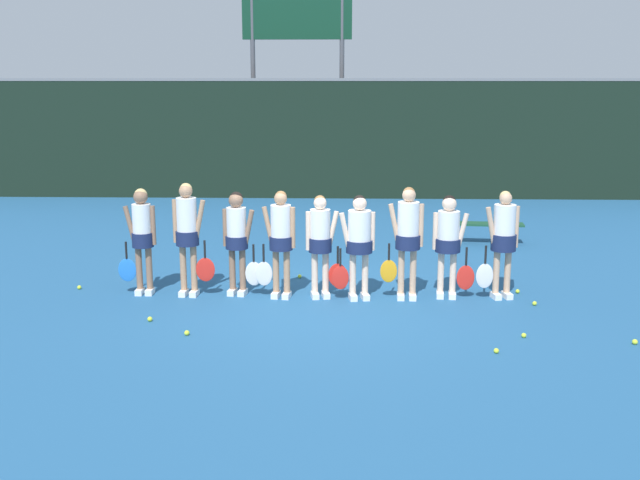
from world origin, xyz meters
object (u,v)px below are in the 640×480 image
(player_0, at_px, (142,232))
(tennis_ball_3, at_px, (496,351))
(player_2, at_px, (237,234))
(player_1, at_px, (188,230))
(bench_courtside, at_px, (484,226))
(tennis_ball_9, at_px, (337,286))
(tennis_ball_1, at_px, (187,333))
(tennis_ball_6, at_px, (635,342))
(tennis_ball_7, at_px, (524,335))
(player_4, at_px, (321,239))
(player_8, at_px, (503,236))
(tennis_ball_0, at_px, (150,319))
(tennis_ball_4, at_px, (300,276))
(scoreboard, at_px, (297,33))
(tennis_ball_5, at_px, (518,291))
(player_5, at_px, (359,238))
(tennis_ball_8, at_px, (535,303))
(player_3, at_px, (281,236))
(tennis_ball_2, at_px, (79,287))
(player_7, at_px, (449,238))
(player_6, at_px, (408,233))

(player_0, height_order, tennis_ball_3, player_0)
(player_2, bearing_deg, player_1, -165.93)
(bench_courtside, distance_m, player_0, 7.31)
(player_2, distance_m, tennis_ball_9, 1.89)
(tennis_ball_1, height_order, tennis_ball_6, tennis_ball_6)
(player_0, distance_m, tennis_ball_7, 5.99)
(player_4, relative_size, tennis_ball_9, 23.35)
(player_2, bearing_deg, tennis_ball_7, -16.49)
(bench_courtside, distance_m, player_8, 4.07)
(player_2, relative_size, tennis_ball_0, 23.55)
(player_4, xyz_separation_m, tennis_ball_4, (-0.40, 1.15, -0.91))
(tennis_ball_7, bearing_deg, player_0, 161.14)
(tennis_ball_0, xyz_separation_m, tennis_ball_4, (1.99, 2.43, -0.00))
(scoreboard, distance_m, tennis_ball_5, 12.60)
(player_2, distance_m, tennis_ball_0, 2.00)
(player_5, distance_m, tennis_ball_1, 3.08)
(tennis_ball_8, bearing_deg, player_3, 175.28)
(scoreboard, distance_m, tennis_ball_4, 11.14)
(bench_courtside, relative_size, tennis_ball_2, 24.53)
(tennis_ball_3, distance_m, tennis_ball_5, 2.85)
(bench_courtside, bearing_deg, scoreboard, 125.97)
(tennis_ball_8, relative_size, tennis_ball_9, 0.96)
(tennis_ball_3, distance_m, tennis_ball_6, 1.90)
(player_8, bearing_deg, scoreboard, 98.08)
(tennis_ball_0, xyz_separation_m, tennis_ball_5, (5.55, 1.59, -0.00))
(bench_courtside, bearing_deg, player_8, -91.59)
(player_7, xyz_separation_m, tennis_ball_3, (0.29, -2.46, -0.93))
(tennis_ball_5, bearing_deg, player_5, -171.31)
(tennis_ball_0, bearing_deg, tennis_ball_1, -41.53)
(player_8, bearing_deg, player_6, 172.57)
(tennis_ball_0, bearing_deg, tennis_ball_5, 16.01)
(player_0, relative_size, player_4, 1.05)
(tennis_ball_3, height_order, tennis_ball_7, tennis_ball_3)
(player_0, xyz_separation_m, player_4, (2.83, -0.11, -0.06))
(tennis_ball_7, relative_size, tennis_ball_8, 0.97)
(bench_courtside, xyz_separation_m, tennis_ball_9, (-3.04, -3.49, -0.34))
(tennis_ball_9, bearing_deg, player_7, -15.89)
(player_8, xyz_separation_m, tennis_ball_5, (0.33, 0.26, -0.97))
(tennis_ball_0, bearing_deg, player_7, 17.03)
(player_2, height_order, player_7, player_2)
(player_2, bearing_deg, player_4, 3.58)
(player_3, bearing_deg, player_7, 10.15)
(player_4, bearing_deg, player_0, 167.71)
(player_7, distance_m, tennis_ball_5, 1.52)
(bench_courtside, xyz_separation_m, player_7, (-1.31, -3.99, 0.59))
(player_8, relative_size, tennis_ball_7, 26.02)
(tennis_ball_5, bearing_deg, player_6, -169.02)
(player_3, bearing_deg, player_5, 5.59)
(scoreboard, relative_size, tennis_ball_4, 91.88)
(player_8, relative_size, tennis_ball_5, 25.61)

